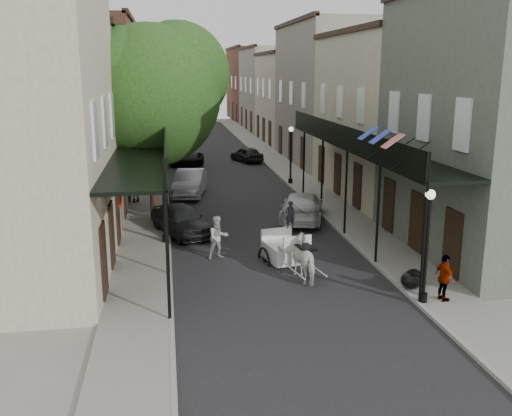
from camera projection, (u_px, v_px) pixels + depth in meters
name	position (u px, v px, depth m)	size (l,w,h in m)	color
ground	(286.00, 290.00, 19.76)	(140.00, 140.00, 0.00)	gray
road	(225.00, 181.00, 38.95)	(8.00, 90.00, 0.01)	black
sidewalk_left	(151.00, 182.00, 38.18)	(2.20, 90.00, 0.12)	gray
sidewalk_right	(297.00, 178.00, 39.70)	(2.20, 90.00, 0.12)	gray
building_row_left	(106.00, 97.00, 46.00)	(5.00, 80.00, 10.50)	#C1BA9A
building_row_right	(313.00, 96.00, 48.61)	(5.00, 80.00, 10.50)	gray
gallery_left	(146.00, 149.00, 24.78)	(2.20, 18.05, 4.88)	black
gallery_right	(357.00, 145.00, 26.23)	(2.20, 18.05, 4.88)	black
tree_near	(158.00, 90.00, 27.36)	(7.31, 6.80, 9.63)	#382619
tree_far	(160.00, 92.00, 40.94)	(6.45, 6.00, 8.61)	#382619
lamppost_right_near	(427.00, 245.00, 17.98)	(0.32, 0.32, 3.71)	black
lamppost_left	(164.00, 198.00, 24.41)	(0.32, 0.32, 3.71)	black
lamppost_right_far	(291.00, 154.00, 37.17)	(0.32, 0.32, 3.71)	black
horse	(307.00, 259.00, 20.57)	(0.84, 1.84, 1.56)	silver
carriage	(281.00, 235.00, 22.73)	(1.86, 2.51, 2.61)	black
pedestrian_walking	(218.00, 237.00, 22.82)	(0.86, 0.67, 1.76)	#B0B0A6
pedestrian_sidewalk_left	(135.00, 185.00, 32.06)	(1.23, 0.71, 1.91)	gray
pedestrian_sidewalk_right	(444.00, 278.00, 18.36)	(0.91, 0.38, 1.55)	gray
car_left_near	(181.00, 220.00, 26.19)	(1.67, 4.15, 1.42)	black
car_left_mid	(190.00, 183.00, 34.33)	(1.62, 4.65, 1.53)	#9FA0A4
car_left_far	(183.00, 153.00, 46.23)	(2.60, 5.64, 1.57)	black
car_right_near	(302.00, 207.00, 28.64)	(2.01, 4.95, 1.44)	silver
car_right_far	(247.00, 154.00, 46.87)	(1.51, 3.75, 1.28)	black
trash_bags	(412.00, 279.00, 19.66)	(0.98, 1.13, 0.61)	black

